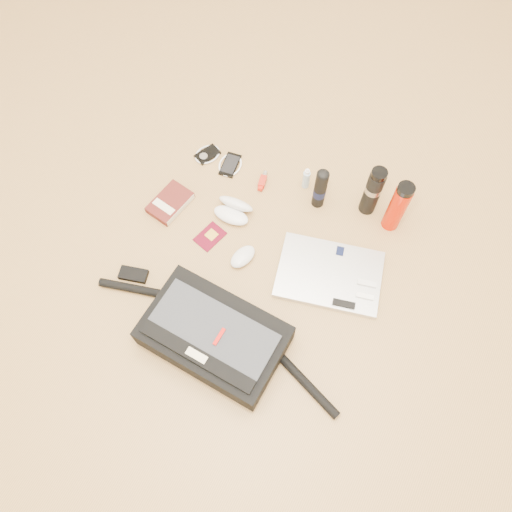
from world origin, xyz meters
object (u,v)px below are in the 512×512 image
object	(u,v)px
laptop	(330,275)
book	(170,203)
thermos_black	(373,191)
messenger_bag	(214,336)
thermos_red	(398,207)

from	to	relation	value
laptop	book	size ratio (longest dim) A/B	2.30
laptop	thermos_black	distance (m)	0.35
messenger_bag	book	world-z (taller)	messenger_bag
messenger_bag	thermos_black	bearing A→B (deg)	72.37
thermos_red	laptop	bearing A→B (deg)	-110.62
laptop	thermos_red	xyz separation A→B (m)	(0.12, 0.31, 0.11)
book	thermos_black	bearing A→B (deg)	35.49
thermos_black	thermos_red	bearing A→B (deg)	-12.71
thermos_black	messenger_bag	bearing A→B (deg)	-109.67
book	messenger_bag	bearing A→B (deg)	-34.00
messenger_bag	laptop	size ratio (longest dim) A/B	2.25
book	thermos_black	distance (m)	0.78
messenger_bag	thermos_red	world-z (taller)	thermos_red
messenger_bag	thermos_red	bearing A→B (deg)	64.72
thermos_red	book	bearing A→B (deg)	-158.22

